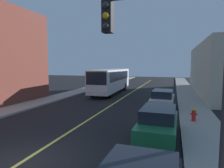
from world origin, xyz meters
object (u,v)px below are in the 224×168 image
(fire_hydrant, at_px, (194,114))
(city_bus, at_px, (111,80))
(parked_car_green, at_px, (158,122))
(traffic_signal_right_corner, at_px, (170,47))
(parked_car_silver, at_px, (162,99))

(fire_hydrant, bearing_deg, city_bus, 128.22)
(parked_car_green, relative_size, fire_hydrant, 5.30)
(traffic_signal_right_corner, bearing_deg, fire_hydrant, 78.91)
(traffic_signal_right_corner, relative_size, fire_hydrant, 7.14)
(parked_car_silver, height_order, traffic_signal_right_corner, traffic_signal_right_corner)
(parked_car_green, bearing_deg, traffic_signal_right_corner, -81.85)
(parked_car_silver, height_order, fire_hydrant, parked_car_silver)
(parked_car_silver, distance_m, fire_hydrant, 4.43)
(city_bus, distance_m, traffic_signal_right_corner, 21.10)
(traffic_signal_right_corner, distance_m, fire_hydrant, 8.36)
(parked_car_silver, relative_size, traffic_signal_right_corner, 0.74)
(parked_car_green, distance_m, traffic_signal_right_corner, 5.26)
(city_bus, height_order, parked_car_silver, city_bus)
(parked_car_green, bearing_deg, parked_car_silver, 91.43)
(parked_car_green, relative_size, traffic_signal_right_corner, 0.74)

